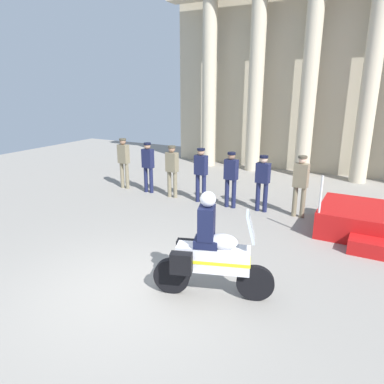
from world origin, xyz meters
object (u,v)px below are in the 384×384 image
at_px(officer_in_row_1, 148,163).
at_px(officer_in_row_2, 172,167).
at_px(officer_in_row_0, 124,159).
at_px(officer_in_row_4, 231,175).
at_px(officer_in_row_6, 301,182).
at_px(motorcycle_with_rider, 209,254).
at_px(officer_in_row_5, 263,179).
at_px(officer_in_row_3, 201,171).

relative_size(officer_in_row_1, officer_in_row_2, 1.01).
distance_m(officer_in_row_0, officer_in_row_4, 4.11).
bearing_deg(officer_in_row_1, officer_in_row_6, -174.59).
bearing_deg(officer_in_row_6, motorcycle_with_rider, 89.03).
xyz_separation_m(officer_in_row_2, officer_in_row_4, (2.06, -0.05, -0.01)).
distance_m(officer_in_row_2, officer_in_row_5, 2.99).
bearing_deg(officer_in_row_0, officer_in_row_1, -176.50).
bearing_deg(officer_in_row_6, officer_in_row_0, 5.08).
height_order(officer_in_row_3, officer_in_row_4, officer_in_row_3).
height_order(officer_in_row_4, motorcycle_with_rider, motorcycle_with_rider).
height_order(officer_in_row_5, motorcycle_with_rider, motorcycle_with_rider).
bearing_deg(motorcycle_with_rider, officer_in_row_1, 115.51).
bearing_deg(officer_in_row_3, officer_in_row_0, 2.52).
xyz_separation_m(officer_in_row_1, officer_in_row_5, (3.98, -0.04, -0.03)).
relative_size(officer_in_row_5, motorcycle_with_rider, 0.82).
bearing_deg(officer_in_row_1, officer_in_row_4, -177.35).
height_order(officer_in_row_2, officer_in_row_5, officer_in_row_2).
xyz_separation_m(officer_in_row_0, officer_in_row_5, (5.03, -0.07, -0.07)).
distance_m(officer_in_row_0, officer_in_row_2, 2.05).
distance_m(officer_in_row_5, motorcycle_with_rider, 4.67).
xyz_separation_m(officer_in_row_4, officer_in_row_6, (1.97, 0.15, 0.03)).
distance_m(officer_in_row_2, officer_in_row_4, 2.06).
distance_m(officer_in_row_3, officer_in_row_4, 1.00).
bearing_deg(officer_in_row_1, motorcycle_with_rider, 139.27).
bearing_deg(officer_in_row_2, officer_in_row_0, 1.91).
height_order(officer_in_row_1, officer_in_row_3, officer_in_row_1).
bearing_deg(officer_in_row_5, motorcycle_with_rider, 101.83).
bearing_deg(officer_in_row_4, officer_in_row_2, 3.83).
bearing_deg(officer_in_row_3, officer_in_row_1, 2.02).
distance_m(officer_in_row_2, motorcycle_with_rider, 5.78).
height_order(officer_in_row_1, officer_in_row_5, officer_in_row_1).
bearing_deg(officer_in_row_1, officer_in_row_0, 3.50).
bearing_deg(officer_in_row_2, officer_in_row_1, 0.23).
height_order(officer_in_row_0, officer_in_row_5, officer_in_row_0).
height_order(officer_in_row_1, motorcycle_with_rider, motorcycle_with_rider).
bearing_deg(motorcycle_with_rider, officer_in_row_6, 65.27).
bearing_deg(officer_in_row_5, officer_in_row_6, -171.75).
relative_size(officer_in_row_2, officer_in_row_4, 1.01).
distance_m(officer_in_row_0, motorcycle_with_rider, 7.29).
bearing_deg(officer_in_row_2, officer_in_row_4, -176.17).
bearing_deg(officer_in_row_3, officer_in_row_2, 3.72).
distance_m(officer_in_row_3, motorcycle_with_rider, 5.19).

